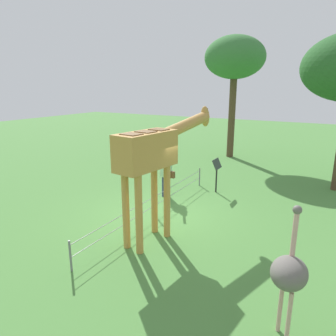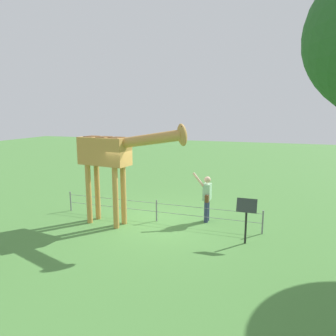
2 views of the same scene
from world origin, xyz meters
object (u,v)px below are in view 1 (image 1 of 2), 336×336
(visitor, at_px, (166,174))
(info_sign, at_px, (217,169))
(giraffe, at_px, (154,154))
(ostrich, at_px, (289,273))
(tree_northeast, at_px, (235,59))

(visitor, relative_size, info_sign, 1.31)
(giraffe, bearing_deg, ostrich, -117.48)
(tree_northeast, bearing_deg, visitor, -178.94)
(visitor, bearing_deg, tree_northeast, 1.06)
(visitor, relative_size, tree_northeast, 0.26)
(info_sign, bearing_deg, ostrich, -150.29)
(giraffe, relative_size, info_sign, 2.91)
(ostrich, relative_size, info_sign, 1.70)
(giraffe, xyz_separation_m, visitor, (2.85, 1.29, -1.41))
(tree_northeast, xyz_separation_m, info_sign, (-6.30, -1.55, -4.46))
(giraffe, height_order, visitor, giraffe)
(giraffe, xyz_separation_m, info_sign, (4.27, -0.12, -1.36))
(visitor, bearing_deg, info_sign, -44.66)
(visitor, height_order, tree_northeast, tree_northeast)
(tree_northeast, relative_size, info_sign, 5.03)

